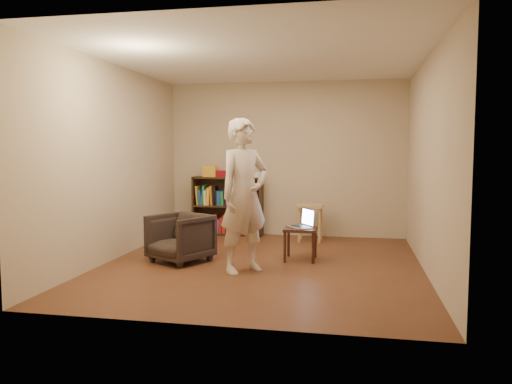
% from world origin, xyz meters
% --- Properties ---
extents(floor, '(4.50, 4.50, 0.00)m').
position_xyz_m(floor, '(0.00, 0.00, 0.00)').
color(floor, '#4C2E18').
rests_on(floor, ground).
extents(ceiling, '(4.50, 4.50, 0.00)m').
position_xyz_m(ceiling, '(0.00, 0.00, 2.60)').
color(ceiling, white).
rests_on(ceiling, wall_back).
extents(wall_back, '(4.00, 0.00, 4.00)m').
position_xyz_m(wall_back, '(0.00, 2.25, 1.30)').
color(wall_back, '#BAAB8D').
rests_on(wall_back, floor).
extents(wall_left, '(0.00, 4.50, 4.50)m').
position_xyz_m(wall_left, '(-2.00, 0.00, 1.30)').
color(wall_left, '#BAAB8D').
rests_on(wall_left, floor).
extents(wall_right, '(0.00, 4.50, 4.50)m').
position_xyz_m(wall_right, '(2.00, 0.00, 1.30)').
color(wall_right, '#BAAB8D').
rests_on(wall_right, floor).
extents(bookshelf, '(1.20, 0.30, 1.00)m').
position_xyz_m(bookshelf, '(-0.97, 2.09, 0.44)').
color(bookshelf, black).
rests_on(bookshelf, floor).
extents(box_yellow, '(0.23, 0.17, 0.18)m').
position_xyz_m(box_yellow, '(-1.28, 2.07, 1.09)').
color(box_yellow, gold).
rests_on(box_yellow, bookshelf).
extents(red_cloth, '(0.34, 0.27, 0.10)m').
position_xyz_m(red_cloth, '(-1.07, 2.11, 1.05)').
color(red_cloth, maroon).
rests_on(red_cloth, bookshelf).
extents(box_green, '(0.15, 0.15, 0.12)m').
position_xyz_m(box_green, '(-0.63, 2.07, 1.06)').
color(box_green, '#207B45').
rests_on(box_green, bookshelf).
extents(box_white, '(0.11, 0.11, 0.08)m').
position_xyz_m(box_white, '(-0.45, 2.06, 1.04)').
color(box_white, white).
rests_on(box_white, bookshelf).
extents(stool, '(0.41, 0.41, 0.59)m').
position_xyz_m(stool, '(0.47, 1.77, 0.48)').
color(stool, tan).
rests_on(stool, floor).
extents(armchair, '(0.93, 0.93, 0.63)m').
position_xyz_m(armchair, '(-1.08, -0.03, 0.32)').
color(armchair, '#2C231D').
rests_on(armchair, floor).
extents(side_table, '(0.42, 0.42, 0.43)m').
position_xyz_m(side_table, '(0.46, 0.38, 0.36)').
color(side_table, black).
rests_on(side_table, floor).
extents(laptop, '(0.40, 0.42, 0.26)m').
position_xyz_m(laptop, '(0.49, 0.39, 0.49)').
color(laptop, '#B2B2B7').
rests_on(laptop, side_table).
extents(person, '(0.77, 0.80, 1.84)m').
position_xyz_m(person, '(-0.14, -0.39, 0.92)').
color(person, beige).
rests_on(person, floor).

